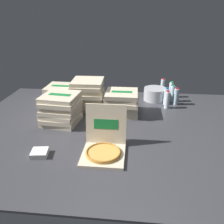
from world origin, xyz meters
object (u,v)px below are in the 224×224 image
Objects in this scene: open_pizza_box at (104,145)px; water_bottle_1 at (166,96)px; pizza_stack_right_far at (88,95)px; pizza_stack_center_far at (61,109)px; pizza_stack_center_near at (62,94)px; water_bottle_3 at (163,86)px; napkin_pile at (40,153)px; water_bottle_5 at (171,90)px; pizza_stack_right_mid at (122,103)px; water_bottle_2 at (167,100)px; water_bottle_4 at (176,97)px; ice_bucket at (155,94)px; water_bottle_0 at (173,94)px.

water_bottle_1 is (0.67, 1.22, 0.03)m from open_pizza_box.
pizza_stack_center_far is (-0.22, -0.43, -0.02)m from pizza_stack_right_far.
water_bottle_3 is (1.39, 0.50, -0.01)m from pizza_stack_center_near.
water_bottle_5 is at bearing 50.59° from napkin_pile.
pizza_stack_right_mid is at bearing 25.64° from pizza_stack_center_far.
water_bottle_2 is at bearing 58.60° from open_pizza_box.
water_bottle_4 is (0.80, 1.22, 0.03)m from open_pizza_box.
pizza_stack_right_mid is at bearing -152.50° from water_bottle_4.
water_bottle_3 is at bearing 55.31° from napkin_pile.
pizza_stack_center_near is at bearing 97.87° from napkin_pile.
water_bottle_4 is at bearing 1.87° from water_bottle_1.
water_bottle_5 reaches higher than napkin_pile.
water_bottle_3 is at bearing 90.47° from water_bottle_2.
open_pizza_box is at bearing -123.01° from water_bottle_4.
pizza_stack_center_far is at bearing -142.66° from ice_bucket.
pizza_stack_center_near is 1.51m from water_bottle_0.
pizza_stack_center_near is 1.29× the size of ice_bucket.
water_bottle_0 is at bearing 35.54° from pizza_stack_right_mid.
ice_bucket is 1.34× the size of water_bottle_1.
pizza_stack_center_near is 0.94× the size of pizza_stack_center_far.
pizza_stack_center_far is 1.84× the size of water_bottle_5.
water_bottle_0 and water_bottle_3 have the same top height.
pizza_stack_right_far is at bearing 78.20° from napkin_pile.
ice_bucket is (0.86, 0.40, -0.10)m from pizza_stack_right_far.
napkin_pile is at bearing -126.34° from ice_bucket.
water_bottle_1 is at bearing 61.34° from open_pizza_box.
napkin_pile is (-1.22, -1.32, -0.09)m from water_bottle_1.
pizza_stack_center_far is 1.84× the size of water_bottle_4.
pizza_stack_right_far reaches higher than water_bottle_3.
open_pizza_box is at bearing -96.75° from pizza_stack_right_mid.
pizza_stack_center_near is 1.28m from napkin_pile.
water_bottle_0 is (1.10, 0.36, -0.08)m from pizza_stack_right_far.
napkin_pile is at bearing -101.80° from pizza_stack_right_far.
water_bottle_3 is at bearing 19.59° from pizza_stack_center_near.
water_bottle_2 is (1.00, 0.12, -0.08)m from pizza_stack_right_far.
open_pizza_box is at bearing 10.50° from napkin_pile.
water_bottle_1 is 1.00× the size of water_bottle_3.
open_pizza_box reaches higher than pizza_stack_center_near.
water_bottle_4 is at bearing 44.49° from napkin_pile.
water_bottle_0 and water_bottle_5 have the same top height.
water_bottle_0 is at bearing 49.73° from water_bottle_1.
pizza_stack_center_near reaches higher than napkin_pile.
water_bottle_4 is (0.13, 0.13, 0.00)m from water_bottle_2.
water_bottle_5 is at bearing 89.91° from water_bottle_0.
water_bottle_2 is 0.56m from water_bottle_3.
pizza_stack_center_near is 1.53m from water_bottle_4.
open_pizza_box is 1.03× the size of pizza_stack_right_far.
water_bottle_2 is at bearing 23.99° from pizza_stack_center_far.
water_bottle_2 is 1.66× the size of napkin_pile.
napkin_pile is at bearing -82.13° from pizza_stack_center_near.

